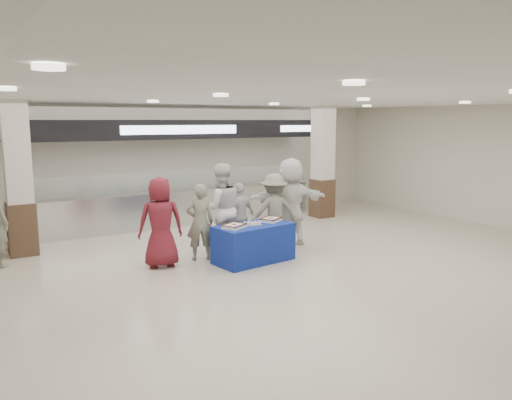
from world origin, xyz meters
TOP-DOWN VIEW (x-y plane):
  - ground at (0.00, 0.00)m, footprint 14.00×14.00m
  - serving_line at (0.00, 5.40)m, footprint 8.70×0.85m
  - column_left at (-4.00, 4.20)m, footprint 0.55×0.55m
  - column_right at (4.00, 4.20)m, footprint 0.55×0.55m
  - display_table at (-0.16, 1.21)m, footprint 1.63×0.96m
  - sheet_cake_left at (-0.64, 1.14)m, footprint 0.52×0.48m
  - sheet_cake_right at (0.32, 1.31)m, footprint 0.51×0.48m
  - cupcake_tray at (-0.18, 1.22)m, footprint 0.42×0.36m
  - civilian_maroon at (-1.85, 1.85)m, footprint 0.95×0.73m
  - soldier_a at (-1.01, 1.89)m, footprint 0.65×0.52m
  - chef_tall at (-0.42, 2.11)m, footprint 1.05×0.89m
  - chef_short at (0.09, 2.19)m, footprint 0.93×0.62m
  - soldier_b at (0.75, 1.85)m, footprint 1.19×0.88m
  - civilian_white at (1.28, 1.99)m, footprint 1.92×1.04m

SIDE VIEW (x-z plane):
  - ground at x=0.00m, z-range 0.00..0.00m
  - display_table at x=-0.16m, z-range 0.00..0.75m
  - chef_short at x=0.09m, z-range 0.00..1.47m
  - soldier_a at x=-1.01m, z-range 0.00..1.55m
  - cupcake_tray at x=-0.18m, z-range 0.75..0.81m
  - sheet_cake_right at x=0.32m, z-range 0.75..0.84m
  - sheet_cake_left at x=-0.64m, z-range 0.75..0.84m
  - soldier_b at x=0.75m, z-range 0.00..1.66m
  - civilian_maroon at x=-1.85m, z-range 0.00..1.74m
  - chef_tall at x=-0.42m, z-range 0.00..1.91m
  - civilian_white at x=1.28m, z-range 0.00..1.97m
  - serving_line at x=0.00m, z-range -0.24..2.56m
  - column_left at x=-4.00m, z-range -0.07..3.13m
  - column_right at x=4.00m, z-range -0.07..3.13m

